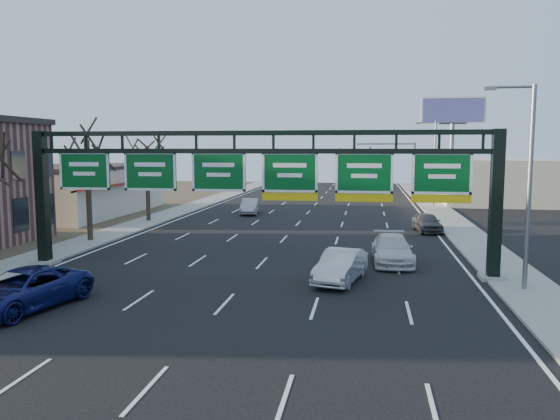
% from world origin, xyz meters
% --- Properties ---
extents(ground, '(160.00, 160.00, 0.00)m').
position_xyz_m(ground, '(0.00, 0.00, 0.00)').
color(ground, black).
rests_on(ground, ground).
extents(sidewalk_left, '(3.00, 120.00, 0.12)m').
position_xyz_m(sidewalk_left, '(-12.80, 20.00, 0.06)').
color(sidewalk_left, gray).
rests_on(sidewalk_left, ground).
extents(sidewalk_right, '(3.00, 120.00, 0.12)m').
position_xyz_m(sidewalk_right, '(12.80, 20.00, 0.06)').
color(sidewalk_right, gray).
rests_on(sidewalk_right, ground).
extents(lane_markings, '(21.60, 120.00, 0.01)m').
position_xyz_m(lane_markings, '(0.00, 20.00, 0.01)').
color(lane_markings, white).
rests_on(lane_markings, ground).
extents(sign_gantry, '(24.60, 1.20, 7.20)m').
position_xyz_m(sign_gantry, '(0.16, 8.00, 4.63)').
color(sign_gantry, black).
rests_on(sign_gantry, ground).
extents(cream_strip, '(10.90, 18.40, 4.70)m').
position_xyz_m(cream_strip, '(-21.48, 29.00, 2.36)').
color(cream_strip, beige).
rests_on(cream_strip, ground).
extents(building_right_distant, '(12.00, 20.00, 5.00)m').
position_xyz_m(building_right_distant, '(20.00, 50.00, 2.50)').
color(building_right_distant, beige).
rests_on(building_right_distant, ground).
extents(tree_mid, '(3.60, 3.60, 9.24)m').
position_xyz_m(tree_mid, '(-12.80, 15.00, 7.85)').
color(tree_mid, '#2E2319').
rests_on(tree_mid, sidewalk_left).
extents(tree_far, '(3.60, 3.60, 8.86)m').
position_xyz_m(tree_far, '(-12.80, 25.00, 7.48)').
color(tree_far, '#2E2319').
rests_on(tree_far, sidewalk_left).
extents(streetlight_near, '(2.15, 0.22, 9.00)m').
position_xyz_m(streetlight_near, '(12.47, 6.00, 5.08)').
color(streetlight_near, slate).
rests_on(streetlight_near, sidewalk_right).
extents(streetlight_far, '(2.15, 0.22, 9.00)m').
position_xyz_m(streetlight_far, '(12.47, 40.00, 5.08)').
color(streetlight_far, slate).
rests_on(streetlight_far, sidewalk_right).
extents(billboard_right, '(7.00, 0.50, 12.00)m').
position_xyz_m(billboard_right, '(15.00, 44.98, 9.06)').
color(billboard_right, slate).
rests_on(billboard_right, ground).
extents(traffic_signal_mast, '(10.16, 0.54, 7.00)m').
position_xyz_m(traffic_signal_mast, '(5.69, 55.00, 5.50)').
color(traffic_signal_mast, black).
rests_on(traffic_signal_mast, ground).
extents(car_blue_suv, '(3.77, 6.11, 1.58)m').
position_xyz_m(car_blue_suv, '(-7.60, 0.02, 0.79)').
color(car_blue_suv, '#131753').
rests_on(car_blue_suv, ground).
extents(car_silver_sedan, '(2.57, 4.80, 1.50)m').
position_xyz_m(car_silver_sedan, '(4.48, 6.46, 0.75)').
color(car_silver_sedan, '#B7B7BC').
rests_on(car_silver_sedan, ground).
extents(car_white_wagon, '(2.32, 5.29, 1.51)m').
position_xyz_m(car_white_wagon, '(7.08, 11.15, 0.76)').
color(car_white_wagon, silver).
rests_on(car_white_wagon, ground).
extents(car_grey_far, '(2.25, 4.40, 1.43)m').
position_xyz_m(car_grey_far, '(10.19, 23.01, 0.72)').
color(car_grey_far, '#3A3C3F').
rests_on(car_grey_far, ground).
extents(car_silver_distant, '(2.03, 4.54, 1.45)m').
position_xyz_m(car_silver_distant, '(-5.37, 31.77, 0.72)').
color(car_silver_distant, '#9E9DA2').
rests_on(car_silver_distant, ground).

